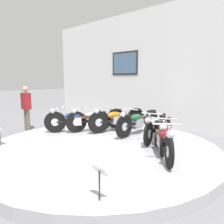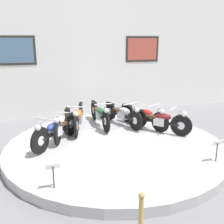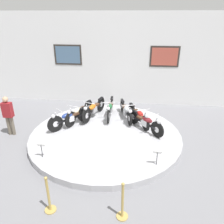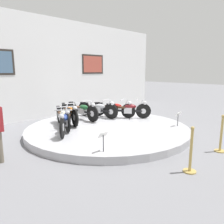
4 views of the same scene
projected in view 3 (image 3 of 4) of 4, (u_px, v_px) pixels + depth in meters
ground_plane at (106, 138)px, 8.42m from camera, size 60.00×60.00×0.00m
display_platform at (106, 135)px, 8.37m from camera, size 5.68×5.68×0.22m
back_wall at (115, 60)px, 10.96m from camera, size 14.00×0.22×4.52m
motorcycle_blue at (69, 118)px, 8.66m from camera, size 1.36×1.55×0.80m
motorcycle_cream at (79, 112)px, 9.15m from camera, size 0.76×1.90×0.80m
motorcycle_orange at (94, 109)px, 9.46m from camera, size 0.71×1.95×0.81m
motorcycle_green at (110, 108)px, 9.53m from camera, size 0.54×2.00×0.80m
motorcycle_silver at (126, 111)px, 9.33m from camera, size 0.68×1.89×0.78m
motorcycle_red at (139, 115)px, 8.91m from camera, size 0.85×1.80×0.78m
motorcycle_maroon at (145, 122)px, 8.37m from camera, size 1.33×1.52×0.78m
info_placard_front_left at (41, 147)px, 6.78m from camera, size 0.26×0.11×0.51m
info_placard_front_centre at (157, 154)px, 6.43m from camera, size 0.26×0.11×0.51m
visitor_standing at (8, 114)px, 8.30m from camera, size 0.36×0.22×1.59m
stanchion_post_left_of_entry at (49, 200)px, 5.16m from camera, size 0.28×0.28×1.02m
stanchion_post_right_of_entry at (122, 206)px, 4.99m from camera, size 0.28×0.28×1.02m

